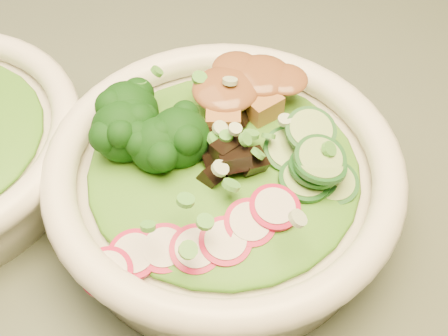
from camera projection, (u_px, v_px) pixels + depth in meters
name	position (u px, v px, depth m)	size (l,w,h in m)	color
dining_table	(294.00, 316.00, 0.56)	(1.20, 0.80, 0.75)	black
salad_bowl	(224.00, 185.00, 0.46)	(0.26, 0.26, 0.07)	white
lettuce_bed	(224.00, 167.00, 0.44)	(0.19, 0.19, 0.02)	#2A6B16
broccoli_florets	(140.00, 143.00, 0.44)	(0.08, 0.07, 0.04)	black
radish_slices	(208.00, 239.00, 0.40)	(0.11, 0.04, 0.02)	#A30C33
cucumber_slices	(313.00, 172.00, 0.42)	(0.07, 0.07, 0.03)	#82AE61
mushroom_heap	(227.00, 143.00, 0.44)	(0.07, 0.07, 0.04)	black
tofu_cubes	(242.00, 97.00, 0.47)	(0.09, 0.06, 0.03)	#9A6733
peanut_sauce	(242.00, 85.00, 0.46)	(0.07, 0.05, 0.02)	brown
scallion_garnish	(224.00, 146.00, 0.42)	(0.18, 0.18, 0.02)	#4A9B37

